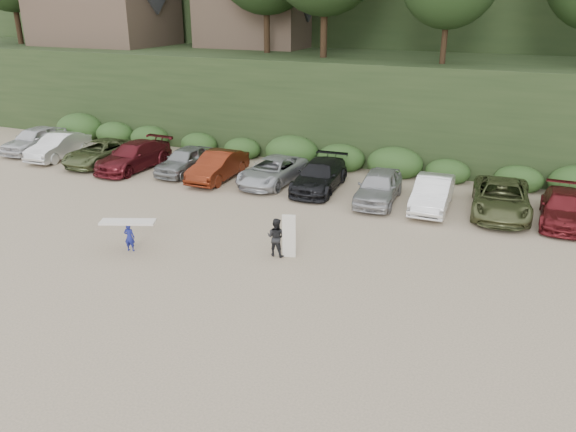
% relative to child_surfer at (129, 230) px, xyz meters
% --- Properties ---
extents(ground, '(120.00, 120.00, 0.00)m').
position_rel_child_surfer_xyz_m(ground, '(6.07, -0.05, -0.88)').
color(ground, tan).
rests_on(ground, ground).
extents(parked_cars, '(33.69, 6.30, 1.63)m').
position_rel_child_surfer_xyz_m(parked_cars, '(0.31, 9.96, -0.12)').
color(parked_cars, silver).
rests_on(parked_cars, ground).
extents(child_surfer, '(2.21, 1.37, 1.29)m').
position_rel_child_surfer_xyz_m(child_surfer, '(0.00, 0.00, 0.00)').
color(child_surfer, navy).
rests_on(child_surfer, ground).
extents(adult_surfer, '(1.23, 0.61, 1.83)m').
position_rel_child_surfer_xyz_m(adult_surfer, '(5.59, 1.91, -0.09)').
color(adult_surfer, black).
rests_on(adult_surfer, ground).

